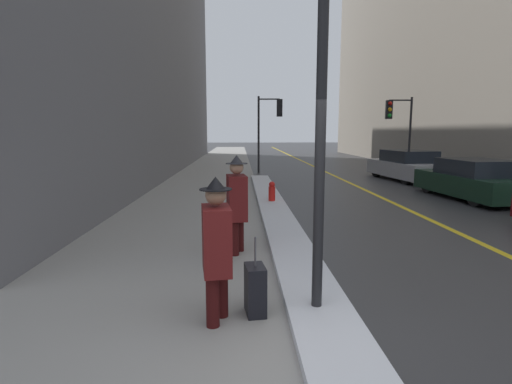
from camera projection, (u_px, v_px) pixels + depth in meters
The scene contains 13 objects.
ground_plane at pixel (318, 372), 3.61m from camera, with size 160.00×160.00×0.00m, color #2D2D30.
sidewalk_slab at pixel (212, 179), 18.35m from camera, with size 4.00×80.00×0.01m.
road_centre_stripe at pixel (340, 179), 18.60m from camera, with size 0.16×80.00×0.00m.
snow_bank_curb at pixel (276, 212), 10.47m from camera, with size 0.78×16.98×0.12m.
lamp_post at pixel (322, 55), 4.29m from camera, with size 0.28×0.28×4.97m.
traffic_light_near at pixel (271, 118), 21.03m from camera, with size 1.31×0.32×4.01m.
traffic_light_far at pixel (397, 119), 19.50m from camera, with size 1.31×0.32×3.84m.
pedestrian_trailing at pixel (217, 244), 4.43m from camera, with size 0.37×0.55×1.67m.
pedestrian_in_glasses at pixel (237, 201), 6.99m from camera, with size 0.38×0.58×1.76m.
parked_car_dark_green at pixel (474, 180), 12.87m from camera, with size 2.09×4.36×1.29m.
parked_car_silver at pixel (407, 166), 17.98m from camera, with size 2.20×4.77×1.34m.
rolling_suitcase at pixel (255, 290), 4.71m from camera, with size 0.26×0.39×0.95m.
fire_hydrant at pixel (272, 193), 11.86m from camera, with size 0.20×0.20×0.70m.
Camera 1 is at (-0.70, -3.30, 2.15)m, focal length 28.00 mm.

